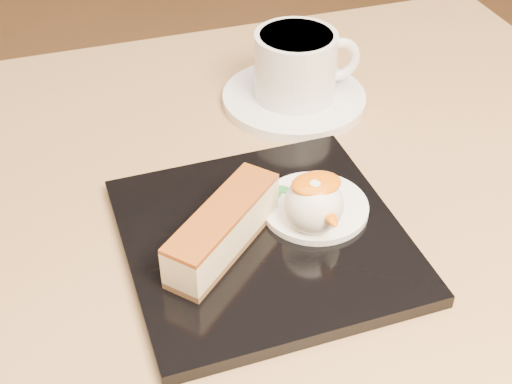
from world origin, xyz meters
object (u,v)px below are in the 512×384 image
object	(u,v)px
ice_cream_scoop	(314,205)
coffee_cup	(297,64)
table	(289,368)
dessert_plate	(264,239)
saucer	(294,98)
cheesecake	(223,229)

from	to	relation	value
ice_cream_scoop	coffee_cup	world-z (taller)	coffee_cup
table	dessert_plate	bearing A→B (deg)	149.75
table	dessert_plate	world-z (taller)	dessert_plate
saucer	coffee_cup	size ratio (longest dim) A/B	1.33
cheesecake	coffee_cup	bearing A→B (deg)	13.91
cheesecake	ice_cream_scoop	size ratio (longest dim) A/B	2.31
table	saucer	size ratio (longest dim) A/B	5.33
coffee_cup	table	bearing A→B (deg)	-107.81
table	cheesecake	bearing A→B (deg)	172.10
table	coffee_cup	distance (m)	0.30
table	cheesecake	world-z (taller)	cheesecake
table	ice_cream_scoop	world-z (taller)	ice_cream_scoop
saucer	coffee_cup	bearing A→B (deg)	-3.06
dessert_plate	saucer	xyz separation A→B (m)	(0.10, 0.20, -0.00)
coffee_cup	saucer	bearing A→B (deg)	-180.00
table	coffee_cup	world-z (taller)	coffee_cup
ice_cream_scoop	coffee_cup	size ratio (longest dim) A/B	0.43
dessert_plate	saucer	bearing A→B (deg)	63.07
table	ice_cream_scoop	xyz separation A→B (m)	(0.02, 0.01, 0.19)
coffee_cup	ice_cream_scoop	bearing A→B (deg)	-104.05
dessert_plate	ice_cream_scoop	distance (m)	0.05
table	coffee_cup	size ratio (longest dim) A/B	7.11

